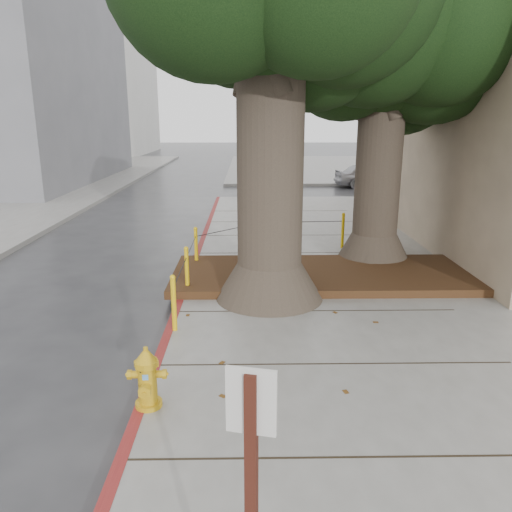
# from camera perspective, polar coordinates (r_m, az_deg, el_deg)

# --- Properties ---
(ground) EXTENTS (140.00, 140.00, 0.00)m
(ground) POSITION_cam_1_polar(r_m,az_deg,el_deg) (7.25, 4.88, -13.26)
(ground) COLOR #28282B
(ground) RESTS_ON ground
(sidewalk_far) EXTENTS (16.00, 20.00, 0.15)m
(sidewalk_far) POSITION_cam_1_polar(r_m,az_deg,el_deg) (37.09, 9.62, 9.98)
(sidewalk_far) COLOR slate
(sidewalk_far) RESTS_ON ground
(curb_red) EXTENTS (0.14, 26.00, 0.16)m
(curb_red) POSITION_cam_1_polar(r_m,az_deg,el_deg) (9.54, -8.73, -5.61)
(curb_red) COLOR maroon
(curb_red) RESTS_ON ground
(planter_bed) EXTENTS (6.40, 2.60, 0.16)m
(planter_bed) POSITION_cam_1_polar(r_m,az_deg,el_deg) (10.84, 7.61, -2.10)
(planter_bed) COLOR black
(planter_bed) RESTS_ON sidewalk_main
(building_far_white) EXTENTS (12.00, 18.00, 15.00)m
(building_far_white) POSITION_cam_1_polar(r_m,az_deg,el_deg) (54.00, -19.60, 18.89)
(building_far_white) COLOR silver
(building_far_white) RESTS_ON ground
(tree_far) EXTENTS (4.50, 3.80, 7.17)m
(tree_far) POSITION_cam_1_polar(r_m,az_deg,el_deg) (12.21, 16.17, 22.16)
(tree_far) COLOR #4C3F33
(tree_far) RESTS_ON sidewalk_main
(bollard_ring) EXTENTS (3.79, 5.39, 0.95)m
(bollard_ring) POSITION_cam_1_polar(r_m,az_deg,el_deg) (11.06, -1.76, 0.72)
(bollard_ring) COLOR yellow
(bollard_ring) RESTS_ON sidewalk_main
(fire_hydrant) EXTENTS (0.40, 0.35, 0.77)m
(fire_hydrant) POSITION_cam_1_polar(r_m,az_deg,el_deg) (6.18, -12.33, -13.46)
(fire_hydrant) COLOR gold
(fire_hydrant) RESTS_ON sidewalk_main
(car_silver) EXTENTS (3.76, 1.79, 1.24)m
(car_silver) POSITION_cam_1_polar(r_m,az_deg,el_deg) (27.05, 12.91, 9.01)
(car_silver) COLOR #AEAEB3
(car_silver) RESTS_ON ground
(car_dark) EXTENTS (2.12, 4.45, 1.25)m
(car_dark) POSITION_cam_1_polar(r_m,az_deg,el_deg) (26.73, -26.27, 7.76)
(car_dark) COLOR black
(car_dark) RESTS_ON ground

